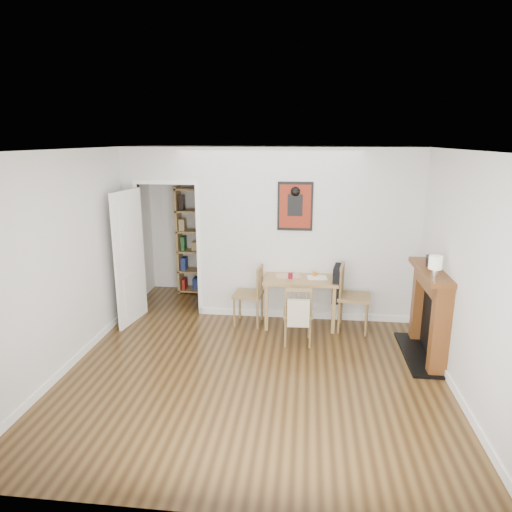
# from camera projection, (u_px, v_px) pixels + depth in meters

# --- Properties ---
(ground) EXTENTS (5.20, 5.20, 0.00)m
(ground) POSITION_uv_depth(u_px,v_px,m) (258.00, 355.00, 5.89)
(ground) COLOR brown
(ground) RESTS_ON ground
(room_shell) EXTENTS (5.20, 5.20, 5.20)m
(room_shell) POSITION_uv_depth(u_px,v_px,m) (274.00, 236.00, 6.85)
(room_shell) COLOR silver
(room_shell) RESTS_ON ground
(dining_table) EXTENTS (1.07, 0.68, 0.73)m
(dining_table) POSITION_uv_depth(u_px,v_px,m) (301.00, 283.00, 6.73)
(dining_table) COLOR #AA854F
(dining_table) RESTS_ON ground
(chair_left) EXTENTS (0.49, 0.49, 0.91)m
(chair_left) POSITION_uv_depth(u_px,v_px,m) (248.00, 295.00, 6.80)
(chair_left) COLOR olive
(chair_left) RESTS_ON ground
(chair_right) EXTENTS (0.62, 0.56, 0.98)m
(chair_right) POSITION_uv_depth(u_px,v_px,m) (353.00, 297.00, 6.57)
(chair_right) COLOR olive
(chair_right) RESTS_ON ground
(chair_front) EXTENTS (0.44, 0.49, 0.84)m
(chair_front) POSITION_uv_depth(u_px,v_px,m) (298.00, 313.00, 6.15)
(chair_front) COLOR olive
(chair_front) RESTS_ON ground
(bookshelf) EXTENTS (0.80, 0.32, 1.91)m
(bookshelf) POSITION_uv_depth(u_px,v_px,m) (200.00, 241.00, 8.11)
(bookshelf) COLOR #AA854F
(bookshelf) RESTS_ON ground
(fireplace) EXTENTS (0.45, 1.25, 1.16)m
(fireplace) POSITION_uv_depth(u_px,v_px,m) (430.00, 311.00, 5.74)
(fireplace) COLOR brown
(fireplace) RESTS_ON ground
(red_glass) EXTENTS (0.07, 0.07, 0.09)m
(red_glass) POSITION_uv_depth(u_px,v_px,m) (290.00, 276.00, 6.65)
(red_glass) COLOR maroon
(red_glass) RESTS_ON dining_table
(orange_fruit) EXTENTS (0.07, 0.07, 0.07)m
(orange_fruit) POSITION_uv_depth(u_px,v_px,m) (315.00, 274.00, 6.76)
(orange_fruit) COLOR #D55D0B
(orange_fruit) RESTS_ON dining_table
(placemat) EXTENTS (0.41, 0.33, 0.00)m
(placemat) POSITION_uv_depth(u_px,v_px,m) (288.00, 276.00, 6.79)
(placemat) COLOR beige
(placemat) RESTS_ON dining_table
(notebook) EXTENTS (0.30, 0.23, 0.01)m
(notebook) POSITION_uv_depth(u_px,v_px,m) (317.00, 278.00, 6.69)
(notebook) COLOR white
(notebook) RESTS_ON dining_table
(mantel_lamp) EXTENTS (0.15, 0.15, 0.24)m
(mantel_lamp) POSITION_uv_depth(u_px,v_px,m) (435.00, 264.00, 5.28)
(mantel_lamp) COLOR silver
(mantel_lamp) RESTS_ON fireplace
(ceramic_jar_a) EXTENTS (0.10, 0.10, 0.12)m
(ceramic_jar_a) POSITION_uv_depth(u_px,v_px,m) (430.00, 262.00, 5.71)
(ceramic_jar_a) COLOR black
(ceramic_jar_a) RESTS_ON fireplace
(ceramic_jar_b) EXTENTS (0.08, 0.08, 0.10)m
(ceramic_jar_b) POSITION_uv_depth(u_px,v_px,m) (429.00, 259.00, 5.89)
(ceramic_jar_b) COLOR black
(ceramic_jar_b) RESTS_ON fireplace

